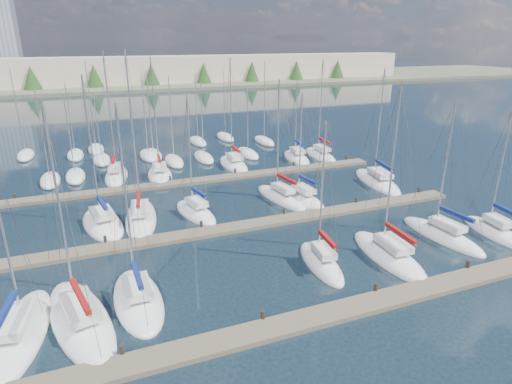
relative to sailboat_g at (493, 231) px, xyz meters
name	(u,v)px	position (x,y,z in m)	size (l,w,h in m)	color
ground	(161,132)	(-19.22, 53.12, -0.19)	(400.00, 400.00, 0.00)	#192732
dock_near	(329,314)	(-19.22, -4.87, -0.03)	(44.00, 1.93, 1.10)	#6B5E4C
dock_mid	(248,225)	(-19.22, 9.13, -0.03)	(44.00, 1.93, 1.10)	#6B5E4C
dock_far	(206,180)	(-19.22, 23.13, -0.03)	(44.00, 1.93, 1.10)	#6B5E4C
sailboat_g	(493,231)	(0.00, 0.00, 0.00)	(3.29, 6.97, 11.52)	white
sailboat_e	(388,255)	(-11.13, -0.08, 0.00)	(3.41, 8.95, 13.88)	white
sailboat_k	(281,197)	(-13.52, 14.41, 0.00)	(3.44, 8.71, 12.95)	white
sailboat_b	(80,320)	(-33.24, 0.11, -0.02)	(5.16, 10.43, 13.54)	white
sailboat_c	(138,300)	(-29.80, 0.93, -0.01)	(3.17, 8.01, 13.27)	white
sailboat_l	(302,198)	(-11.61, 13.32, 0.00)	(3.19, 7.81, 11.71)	white
sailboat_i	(141,218)	(-27.85, 14.29, 0.00)	(4.18, 10.15, 15.80)	white
sailboat_j	(196,212)	(-22.80, 13.74, 0.00)	(3.79, 7.28, 11.92)	white
sailboat_o	(160,175)	(-23.90, 27.02, 0.01)	(3.70, 8.12, 14.69)	white
sailboat_d	(321,263)	(-16.55, 0.77, 0.01)	(2.95, 6.97, 11.41)	white
sailboat_a	(20,334)	(-36.44, 0.01, -0.01)	(4.12, 9.48, 13.03)	white
sailboat_m	(377,181)	(-0.82, 15.09, -0.01)	(4.88, 10.30, 13.56)	white
sailboat_n	(116,175)	(-28.85, 28.75, 0.01)	(3.86, 8.91, 15.41)	white
sailboat_h	(103,223)	(-31.22, 14.34, -0.01)	(4.32, 8.67, 13.88)	white
sailboat_q	(296,158)	(-4.83, 27.93, -0.01)	(3.85, 8.01, 11.30)	white
sailboat_f	(442,235)	(-4.67, 1.08, 0.00)	(2.92, 8.58, 12.17)	white
sailboat_r	(320,155)	(-1.04, 27.85, 0.00)	(3.21, 8.77, 14.02)	white
sailboat_p	(234,164)	(-14.02, 28.13, 0.00)	(3.17, 8.67, 14.43)	white
distant_boats	(150,154)	(-23.56, 36.88, 0.11)	(36.93, 20.75, 13.30)	#9EA0A5
shoreline	(75,64)	(-32.51, 142.89, 7.26)	(400.00, 60.00, 38.00)	#666B51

